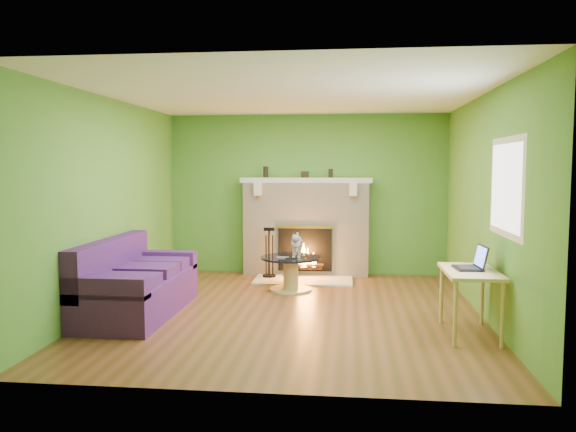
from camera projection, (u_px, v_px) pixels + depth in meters
name	position (u px, v px, depth m)	size (l,w,h in m)	color
floor	(291.00, 311.00, 6.83)	(5.00, 5.00, 0.00)	brown
ceiling	(291.00, 95.00, 6.60)	(5.00, 5.00, 0.00)	white
wall_back	(307.00, 194.00, 9.19)	(5.00, 5.00, 0.00)	#4D872C
wall_front	(257.00, 227.00, 4.24)	(5.00, 5.00, 0.00)	#4D872C
wall_left	(111.00, 203.00, 6.96)	(5.00, 5.00, 0.00)	#4D872C
wall_right	(485.00, 206.00, 6.47)	(5.00, 5.00, 0.00)	#4D872C
window_frame	(506.00, 187.00, 5.56)	(1.20, 1.20, 0.00)	silver
window_pane	(505.00, 187.00, 5.56)	(1.06, 1.06, 0.00)	white
fireplace	(306.00, 228.00, 9.05)	(2.10, 0.46, 1.58)	beige
hearth	(303.00, 280.00, 8.61)	(1.50, 0.75, 0.03)	beige
mantel	(306.00, 180.00, 8.97)	(2.10, 0.28, 0.08)	beige
sofa	(134.00, 285.00, 6.69)	(0.90, 1.99, 0.89)	#3C1759
coffee_table	(291.00, 271.00, 7.96)	(0.85, 0.85, 0.48)	#D9B175
desk	(470.00, 278.00, 5.81)	(0.54, 0.93, 0.69)	#D9B175
cat	(297.00, 244.00, 7.96)	(0.20, 0.56, 0.35)	slate
remote_silver	(283.00, 257.00, 7.83)	(0.17, 0.04, 0.02)	gray
remote_black	(291.00, 258.00, 7.76)	(0.16, 0.04, 0.02)	black
laptop	(468.00, 257.00, 5.85)	(0.30, 0.34, 0.26)	black
fire_tools	(269.00, 252.00, 8.78)	(0.21, 0.21, 0.78)	black
mantel_vase_left	(266.00, 172.00, 9.06)	(0.08, 0.08, 0.18)	black
mantel_vase_right	(331.00, 173.00, 8.94)	(0.07, 0.07, 0.14)	black
mantel_box	(305.00, 174.00, 8.99)	(0.12, 0.08, 0.10)	black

